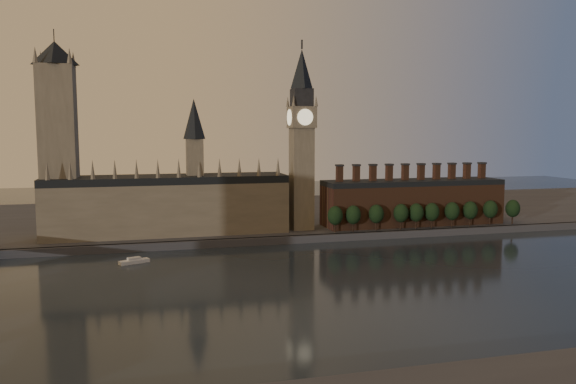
{
  "coord_description": "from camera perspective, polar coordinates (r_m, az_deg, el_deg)",
  "views": [
    {
      "loc": [
        -77.53,
        -197.96,
        60.27
      ],
      "look_at": [
        -12.21,
        55.0,
        31.88
      ],
      "focal_mm": 35.0,
      "sensor_mm": 36.0,
      "label": 1
    }
  ],
  "objects": [
    {
      "name": "ground",
      "position": [
        220.97,
        6.74,
        -9.67
      ],
      "size": [
        900.0,
        900.0,
        0.0
      ],
      "primitive_type": "plane",
      "color": "black",
      "rests_on": "ground"
    },
    {
      "name": "north_bank",
      "position": [
        388.31,
        -2.8,
        -2.44
      ],
      "size": [
        900.0,
        182.0,
        4.0
      ],
      "color": "#414146",
      "rests_on": "ground"
    },
    {
      "name": "palace_of_westminster",
      "position": [
        315.52,
        -11.99,
        -0.97
      ],
      "size": [
        130.0,
        30.3,
        74.0
      ],
      "color": "#7C6F58",
      "rests_on": "north_bank"
    },
    {
      "name": "victoria_tower",
      "position": [
        315.83,
        -22.32,
        5.53
      ],
      "size": [
        24.0,
        24.0,
        108.0
      ],
      "color": "#7C6F58",
      "rests_on": "north_bank"
    },
    {
      "name": "big_ben",
      "position": [
        320.17,
        1.39,
        5.58
      ],
      "size": [
        15.0,
        15.0,
        107.0
      ],
      "color": "#7C6F58",
      "rests_on": "north_bank"
    },
    {
      "name": "chimney_block",
      "position": [
        348.5,
        12.52,
        -0.94
      ],
      "size": [
        110.0,
        25.0,
        37.0
      ],
      "color": "#563321",
      "rests_on": "north_bank"
    },
    {
      "name": "embankment_tree_0",
      "position": [
        313.55,
        4.82,
        -2.4
      ],
      "size": [
        8.6,
        8.6,
        14.88
      ],
      "color": "black",
      "rests_on": "north_bank"
    },
    {
      "name": "embankment_tree_1",
      "position": [
        317.12,
        6.65,
        -2.33
      ],
      "size": [
        8.6,
        8.6,
        14.88
      ],
      "color": "black",
      "rests_on": "north_bank"
    },
    {
      "name": "embankment_tree_2",
      "position": [
        322.71,
        8.96,
        -2.21
      ],
      "size": [
        8.6,
        8.6,
        14.88
      ],
      "color": "black",
      "rests_on": "north_bank"
    },
    {
      "name": "embankment_tree_3",
      "position": [
        328.38,
        11.4,
        -2.12
      ],
      "size": [
        8.6,
        8.6,
        14.88
      ],
      "color": "black",
      "rests_on": "north_bank"
    },
    {
      "name": "embankment_tree_4",
      "position": [
        332.48,
        12.9,
        -2.05
      ],
      "size": [
        8.6,
        8.6,
        14.88
      ],
      "color": "black",
      "rests_on": "north_bank"
    },
    {
      "name": "embankment_tree_5",
      "position": [
        336.76,
        14.4,
        -1.98
      ],
      "size": [
        8.6,
        8.6,
        14.88
      ],
      "color": "black",
      "rests_on": "north_bank"
    },
    {
      "name": "embankment_tree_6",
      "position": [
        343.49,
        16.33,
        -1.88
      ],
      "size": [
        8.6,
        8.6,
        14.88
      ],
      "color": "black",
      "rests_on": "north_bank"
    },
    {
      "name": "embankment_tree_7",
      "position": [
        350.46,
        18.03,
        -1.78
      ],
      "size": [
        8.6,
        8.6,
        14.88
      ],
      "color": "black",
      "rests_on": "north_bank"
    },
    {
      "name": "embankment_tree_8",
      "position": [
        359.19,
        19.86,
        -1.66
      ],
      "size": [
        8.6,
        8.6,
        14.88
      ],
      "color": "black",
      "rests_on": "north_bank"
    },
    {
      "name": "embankment_tree_9",
      "position": [
        367.56,
        21.87,
        -1.56
      ],
      "size": [
        8.6,
        8.6,
        14.88
      ],
      "color": "black",
      "rests_on": "north_bank"
    },
    {
      "name": "river_boat",
      "position": [
        268.44,
        -15.36,
        -6.77
      ],
      "size": [
        14.16,
        8.63,
        2.74
      ],
      "rotation": [
        0.0,
        0.0,
        0.37
      ],
      "color": "white",
      "rests_on": "ground"
    }
  ]
}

